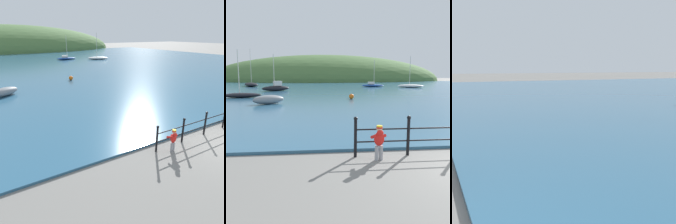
{
  "view_description": "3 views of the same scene",
  "coord_description": "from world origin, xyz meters",
  "views": [
    {
      "loc": [
        -9.43,
        -4.51,
        4.78
      ],
      "look_at": [
        -4.11,
        4.04,
        1.15
      ],
      "focal_mm": 35.0,
      "sensor_mm": 36.0,
      "label": 1
    },
    {
      "loc": [
        -4.79,
        -5.84,
        2.48
      ],
      "look_at": [
        -3.66,
        4.33,
        0.92
      ],
      "focal_mm": 42.0,
      "sensor_mm": 36.0,
      "label": 2
    },
    {
      "loc": [
        2.86,
        1.57,
        2.04
      ],
      "look_at": [
        -2.87,
        4.1,
        1.13
      ],
      "focal_mm": 50.0,
      "sensor_mm": 36.0,
      "label": 3
    }
  ],
  "objects": []
}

